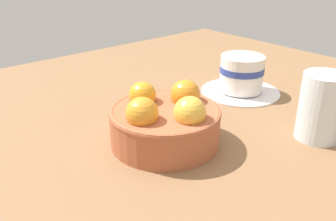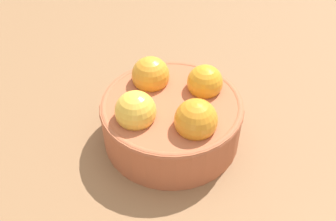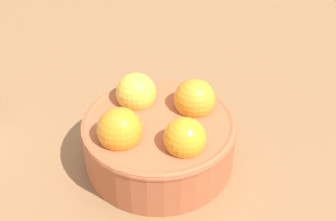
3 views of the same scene
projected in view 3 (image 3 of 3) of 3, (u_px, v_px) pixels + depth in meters
The scene contains 2 objects.
ground_plane at pixel (160, 175), 52.63cm from camera, with size 130.10×109.73×4.89cm, color brown.
terracotta_bowl at pixel (159, 134), 48.86cm from camera, with size 16.91×16.91×9.03cm.
Camera 3 is at (-15.73, -33.74, 35.54)cm, focal length 47.40 mm.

